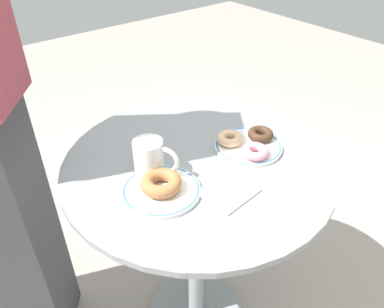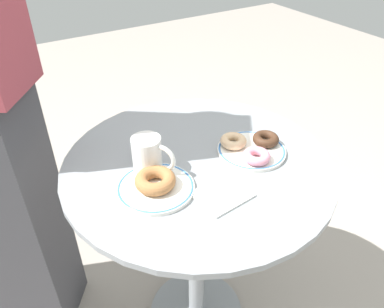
{
  "view_description": "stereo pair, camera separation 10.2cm",
  "coord_description": "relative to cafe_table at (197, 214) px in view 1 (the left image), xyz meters",
  "views": [
    {
      "loc": [
        -0.54,
        -0.65,
        1.37
      ],
      "look_at": [
        -0.02,
        0.0,
        0.78
      ],
      "focal_mm": 35.16,
      "sensor_mm": 36.0,
      "label": 1
    },
    {
      "loc": [
        -0.45,
        -0.71,
        1.37
      ],
      "look_at": [
        -0.02,
        0.0,
        0.78
      ],
      "focal_mm": 35.16,
      "sensor_mm": 36.0,
      "label": 2
    }
  ],
  "objects": [
    {
      "name": "cafe_table",
      "position": [
        0.0,
        0.0,
        0.0
      ],
      "size": [
        0.75,
        0.75,
        0.75
      ],
      "color": "gray",
      "rests_on": "ground"
    },
    {
      "name": "donut_glazed",
      "position": [
        0.12,
        -0.0,
        0.23
      ],
      "size": [
        0.1,
        0.1,
        0.03
      ],
      "primitive_type": "torus",
      "rotation": [
        0.0,
        0.0,
        2.76
      ],
      "color": "#E0B789",
      "rests_on": "plate_right"
    },
    {
      "name": "donut_chocolate",
      "position": [
        0.21,
        -0.04,
        0.23
      ],
      "size": [
        0.09,
        0.09,
        0.03
      ],
      "primitive_type": "torus",
      "rotation": [
        0.0,
        0.0,
        4.98
      ],
      "color": "#422819",
      "rests_on": "plate_right"
    },
    {
      "name": "plate_left",
      "position": [
        -0.15,
        -0.05,
        0.21
      ],
      "size": [
        0.2,
        0.2,
        0.01
      ],
      "color": "white",
      "rests_on": "cafe_table"
    },
    {
      "name": "donut_cinnamon",
      "position": [
        -0.15,
        -0.04,
        0.24
      ],
      "size": [
        0.14,
        0.14,
        0.03
      ],
      "primitive_type": "torus",
      "rotation": [
        0.0,
        0.0,
        5.74
      ],
      "color": "#A36B3D",
      "rests_on": "plate_left"
    },
    {
      "name": "paper_napkin",
      "position": [
        -0.03,
        -0.15,
        0.21
      ],
      "size": [
        0.14,
        0.12,
        0.01
      ],
      "primitive_type": "cube",
      "rotation": [
        0.0,
        0.0,
        0.1
      ],
      "color": "white",
      "rests_on": "cafe_table"
    },
    {
      "name": "plate_right",
      "position": [
        0.15,
        -0.04,
        0.21
      ],
      "size": [
        0.2,
        0.2,
        0.01
      ],
      "color": "white",
      "rests_on": "cafe_table"
    },
    {
      "name": "donut_pink_frosted",
      "position": [
        0.13,
        -0.09,
        0.23
      ],
      "size": [
        0.11,
        0.11,
        0.03
      ],
      "primitive_type": "torus",
      "rotation": [
        0.0,
        0.0,
        3.79
      ],
      "color": "pink",
      "rests_on": "plate_right"
    },
    {
      "name": "coffee_mug",
      "position": [
        -0.13,
        0.03,
        0.26
      ],
      "size": [
        0.09,
        0.11,
        0.1
      ],
      "color": "white",
      "rests_on": "cafe_table"
    }
  ]
}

